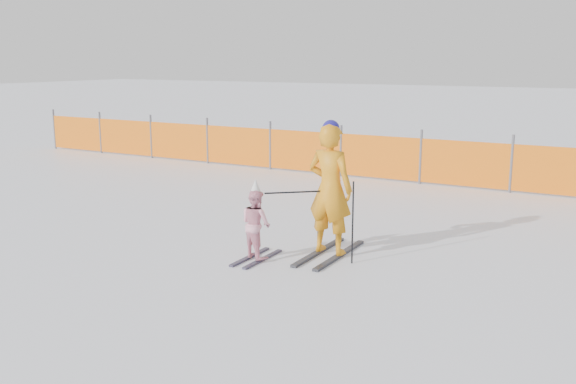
# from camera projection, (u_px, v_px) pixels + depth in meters

# --- Properties ---
(ground) EXTENTS (120.00, 120.00, 0.00)m
(ground) POSITION_uv_depth(u_px,v_px,m) (270.00, 270.00, 8.75)
(ground) COLOR white
(ground) RESTS_ON ground
(adult) EXTENTS (0.72, 1.60, 1.99)m
(adult) POSITION_uv_depth(u_px,v_px,m) (330.00, 189.00, 9.23)
(adult) COLOR black
(adult) RESTS_ON ground
(child) EXTENTS (0.59, 0.98, 1.17)m
(child) POSITION_uv_depth(u_px,v_px,m) (256.00, 223.00, 9.13)
(child) COLOR black
(child) RESTS_ON ground
(ski_poles) EXTENTS (1.20, 0.55, 1.18)m
(ski_poles) POSITION_uv_depth(u_px,v_px,m) (328.00, 210.00, 9.02)
(ski_poles) COLOR black
(ski_poles) RESTS_ON ground
(safety_fence) EXTENTS (15.89, 0.06, 1.25)m
(safety_fence) POSITION_uv_depth(u_px,v_px,m) (265.00, 148.00, 16.63)
(safety_fence) COLOR #595960
(safety_fence) RESTS_ON ground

